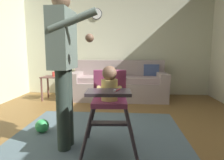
% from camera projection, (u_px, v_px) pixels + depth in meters
% --- Properties ---
extents(ground, '(6.14, 7.08, 0.10)m').
position_uv_depth(ground, '(102.00, 147.00, 2.30)').
color(ground, brown).
extents(wall_far, '(5.34, 0.06, 2.72)m').
position_uv_depth(wall_far, '(116.00, 39.00, 4.83)').
color(wall_far, beige).
rests_on(wall_far, ground).
extents(area_rug, '(2.16, 2.97, 0.01)m').
position_uv_depth(area_rug, '(92.00, 158.00, 1.97)').
color(area_rug, '#4E6067').
rests_on(area_rug, ground).
extents(couch, '(2.10, 0.86, 0.86)m').
position_uv_depth(couch, '(119.00, 84.00, 4.46)').
color(couch, gray).
rests_on(couch, ground).
extents(high_chair, '(0.64, 0.75, 0.92)m').
position_uv_depth(high_chair, '(110.00, 94.00, 2.07)').
color(high_chair, '#372E35').
rests_on(high_chair, ground).
extents(adult_standing, '(0.51, 0.51, 1.67)m').
position_uv_depth(adult_standing, '(64.00, 62.00, 2.08)').
color(adult_standing, '#29362F').
rests_on(adult_standing, ground).
extents(toy_ball, '(0.18, 0.18, 0.18)m').
position_uv_depth(toy_ball, '(42.00, 126.00, 2.59)').
color(toy_ball, green).
rests_on(toy_ball, ground).
extents(side_table, '(0.40, 0.40, 0.52)m').
position_uv_depth(side_table, '(52.00, 83.00, 4.34)').
color(side_table, brown).
rests_on(side_table, ground).
extents(sippy_cup, '(0.07, 0.07, 0.10)m').
position_uv_depth(sippy_cup, '(54.00, 74.00, 4.31)').
color(sippy_cup, '#D13D33').
rests_on(sippy_cup, side_table).
extents(wall_clock, '(0.27, 0.04, 0.27)m').
position_uv_depth(wall_clock, '(96.00, 14.00, 4.74)').
color(wall_clock, white).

